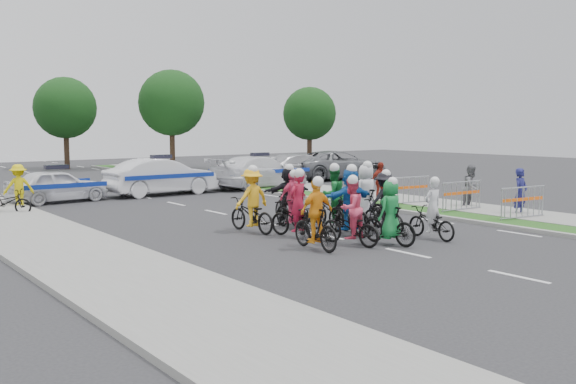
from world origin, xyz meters
TOP-DOWN VIEW (x-y plane):
  - ground at (0.00, 0.00)m, footprint 90.00×90.00m
  - curb_right at (5.10, 5.00)m, footprint 0.20×60.00m
  - grass_strip at (5.80, 5.00)m, footprint 1.20×60.00m
  - sidewalk_right at (7.60, 5.00)m, footprint 2.40×60.00m
  - sidewalk_left at (-6.50, 5.00)m, footprint 3.00×60.00m
  - rider_0 at (1.96, 0.95)m, footprint 0.70×1.70m
  - rider_1 at (0.45, 1.04)m, footprint 0.78×1.71m
  - rider_2 at (-0.39, 1.61)m, footprint 0.93×1.86m
  - rider_3 at (-1.47, 1.69)m, footprint 0.94×1.76m
  - rider_4 at (1.65, 2.44)m, footprint 1.07×1.85m
  - rider_5 at (0.59, 2.71)m, footprint 1.62×1.94m
  - rider_6 at (-0.80, 3.29)m, footprint 1.03×1.97m
  - rider_7 at (2.18, 3.74)m, footprint 0.84×1.90m
  - rider_8 at (1.02, 3.92)m, footprint 0.85×1.95m
  - rider_9 at (0.01, 4.57)m, footprint 0.91×1.70m
  - rider_10 at (-1.31, 4.77)m, footprint 1.12×1.95m
  - rider_11 at (0.39, 5.29)m, footprint 1.56×1.86m
  - police_car_0 at (-3.50, 15.32)m, footprint 4.04×1.97m
  - police_car_1 at (1.01, 15.31)m, footprint 4.91×1.85m
  - police_car_2 at (6.22, 15.26)m, footprint 5.61×2.88m
  - civilian_sedan at (10.27, 17.05)m, footprint 5.28×2.46m
  - civilian_suv at (12.47, 16.67)m, footprint 6.08×3.36m
  - spectator_0 at (7.64, 1.96)m, footprint 0.62×0.44m
  - spectator_1 at (7.93, 4.16)m, footprint 0.83×0.67m
  - spectator_2 at (7.19, 8.09)m, footprint 0.94×0.43m
  - marshal_hiviz at (-5.23, 14.24)m, footprint 1.11×0.70m
  - barrier_0 at (6.70, 1.27)m, footprint 2.05×0.74m
  - barrier_1 at (6.70, 3.63)m, footprint 2.02×0.58m
  - barrier_2 at (6.70, 6.08)m, footprint 2.04×0.72m
  - cone_0 at (4.96, 7.93)m, footprint 0.40×0.40m
  - cone_1 at (6.21, 13.08)m, footprint 0.40×0.40m
  - parked_bike at (-6.02, 12.73)m, footprint 1.71×1.52m
  - tree_1 at (9.00, 30.00)m, footprint 4.55×4.55m
  - tree_2 at (18.00, 26.00)m, footprint 3.85×3.85m
  - tree_4 at (3.00, 34.00)m, footprint 4.20×4.20m

SIDE VIEW (x-z plane):
  - ground at x=0.00m, z-range 0.00..0.00m
  - grass_strip at x=5.80m, z-range 0.00..0.11m
  - curb_right at x=5.10m, z-range 0.00..0.12m
  - sidewalk_right at x=7.60m, z-range 0.00..0.13m
  - sidewalk_left at x=-6.50m, z-range 0.00..0.13m
  - cone_0 at x=4.96m, z-range -0.01..0.69m
  - cone_1 at x=6.21m, z-range -0.01..0.69m
  - parked_bike at x=-6.02m, z-range 0.00..0.89m
  - barrier_0 at x=6.70m, z-range 0.00..1.12m
  - barrier_1 at x=6.70m, z-range 0.00..1.12m
  - barrier_2 at x=6.70m, z-range 0.00..1.12m
  - rider_0 at x=1.96m, z-range -0.28..1.42m
  - rider_6 at x=-0.80m, z-range -0.32..1.59m
  - police_car_0 at x=-3.50m, z-range 0.00..1.33m
  - rider_2 at x=-0.39m, z-range -0.23..1.59m
  - rider_9 at x=0.01m, z-range -0.20..1.57m
  - rider_1 at x=0.45m, z-range -0.19..1.57m
  - rider_3 at x=-1.47m, z-range -0.21..1.62m
  - rider_4 at x=1.65m, z-range -0.20..1.62m
  - rider_8 at x=1.02m, z-range -0.25..1.70m
  - civilian_sedan at x=10.27m, z-range 0.00..1.49m
  - rider_10 at x=-1.31m, z-range -0.22..1.72m
  - rider_7 at x=2.18m, z-range -0.22..1.76m
  - police_car_2 at x=6.22m, z-range 0.00..1.56m
  - spectator_2 at x=7.19m, z-range 0.00..1.56m
  - rider_11 at x=0.39m, z-range -0.15..1.73m
  - police_car_1 at x=1.01m, z-range 0.00..1.60m
  - spectator_1 at x=7.93m, z-range 0.00..1.61m
  - civilian_suv at x=12.47m, z-range 0.00..1.61m
  - spectator_0 at x=7.64m, z-range 0.00..1.63m
  - marshal_hiviz at x=-5.23m, z-range 0.00..1.63m
  - rider_5 at x=0.59m, z-range -0.17..1.83m
  - tree_2 at x=18.00m, z-range 0.95..6.72m
  - tree_4 at x=3.00m, z-range 1.04..7.34m
  - tree_1 at x=9.00m, z-range 1.12..7.95m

